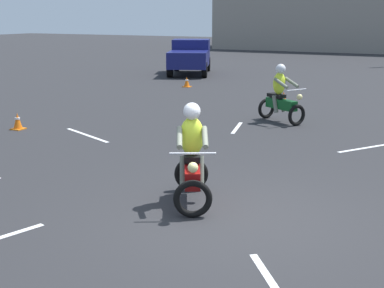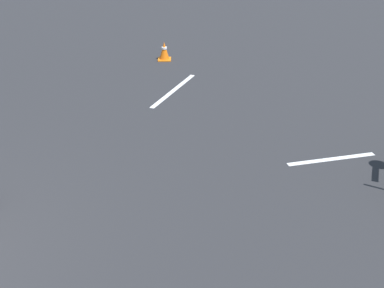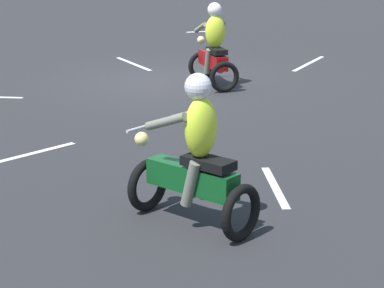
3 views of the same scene
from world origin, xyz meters
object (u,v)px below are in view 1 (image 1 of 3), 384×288
Objects in this scene: motorcycle_rider_background at (281,97)px; traffic_cone_far_right at (187,82)px; pickup_truck at (190,56)px; traffic_cone_mid_center at (18,121)px; traffic_cone_far_center at (283,98)px; motorcycle_rider_foreground at (192,160)px.

traffic_cone_far_right is at bearing -102.18° from motorcycle_rider_background.
pickup_truck is at bearing 115.36° from traffic_cone_far_right.
motorcycle_rider_background is 7.34m from traffic_cone_mid_center.
traffic_cone_mid_center is 1.05× the size of traffic_cone_far_center.
traffic_cone_far_right is (0.15, 9.70, -0.01)m from traffic_cone_mid_center.
traffic_cone_far_center is at bearing 54.70° from traffic_cone_mid_center.
traffic_cone_far_center is (-1.62, 10.30, -0.52)m from motorcycle_rider_foreground.
pickup_truck is 14.43m from traffic_cone_mid_center.
traffic_cone_mid_center is 8.92m from traffic_cone_far_center.
pickup_truck is 10.49× the size of traffic_cone_far_right.
pickup_truck is (-8.02, 10.08, 0.20)m from motorcycle_rider_background.
pickup_truck is 10.04m from traffic_cone_far_center.
motorcycle_rider_background is 3.83× the size of traffic_cone_far_right.
motorcycle_rider_background is at bearing 34.91° from traffic_cone_mid_center.
traffic_cone_far_center is at bearing -133.54° from motorcycle_rider_background.
pickup_truck is (-8.79, 17.29, 0.20)m from motorcycle_rider_foreground.
motorcycle_rider_background is at bearing -43.27° from traffic_cone_far_right.
motorcycle_rider_background reaches higher than traffic_cone_far_right.
motorcycle_rider_foreground reaches higher than traffic_cone_far_right.
traffic_cone_far_right is at bearing 89.10° from traffic_cone_mid_center.
motorcycle_rider_foreground is at bearing -85.05° from pickup_truck.
pickup_truck is at bearing 98.04° from traffic_cone_mid_center.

